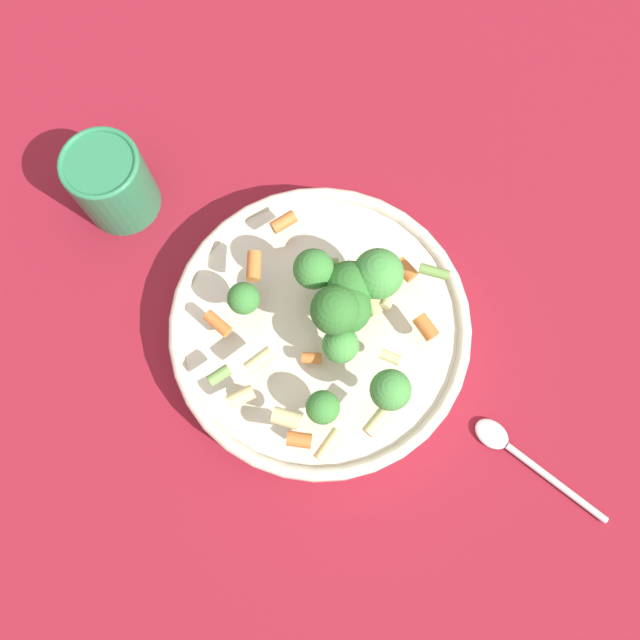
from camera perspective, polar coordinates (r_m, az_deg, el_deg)
name	(u,v)px	position (r m, az deg, el deg)	size (l,w,h in m)	color
ground_plane	(320,336)	(0.65, 0.00, -1.47)	(3.00, 3.00, 0.00)	maroon
bowl	(320,330)	(0.62, 0.00, -0.88)	(0.30, 0.30, 0.05)	beige
pasta_salad	(343,311)	(0.56, 2.11, 0.85)	(0.24, 0.23, 0.09)	#8CB766
cup	(112,183)	(0.70, -18.52, 11.83)	(0.08, 0.08, 0.09)	#2D7F51
spoon	(515,452)	(0.66, 17.43, -11.43)	(0.07, 0.15, 0.01)	silver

